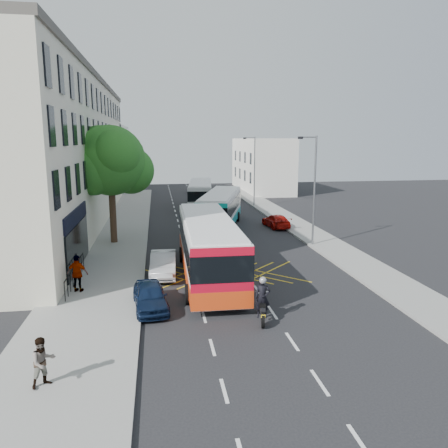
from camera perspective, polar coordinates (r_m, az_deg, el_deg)
name	(u,v)px	position (r m, az deg, el deg)	size (l,w,h in m)	color
ground	(272,312)	(20.79, 6.35, -11.41)	(120.00, 120.00, 0.00)	black
pavement_left	(114,243)	(34.59, -14.13, -2.40)	(5.00, 70.00, 0.15)	gray
pavement_right	(313,236)	(36.67, 11.61, -1.53)	(3.00, 70.00, 0.15)	gray
terrace_main	(60,152)	(43.93, -20.66, 8.84)	(8.30, 45.00, 13.50)	beige
terrace_far	(101,157)	(74.11, -15.81, 8.38)	(8.00, 20.00, 10.00)	silver
building_right	(261,165)	(68.56, 4.90, 7.73)	(6.00, 18.00, 8.00)	silver
street_tree	(110,161)	(33.70, -14.65, 7.93)	(6.30, 5.70, 8.80)	#382619
lamp_near	(313,185)	(32.72, 11.58, 5.04)	(1.45, 0.15, 8.00)	slate
lamp_far	(254,167)	(51.88, 3.89, 7.38)	(1.45, 0.15, 8.00)	slate
railings	(75,273)	(25.30, -18.89, -6.10)	(0.08, 5.60, 1.14)	black
bus_near	(208,247)	(25.18, -2.06, -2.96)	(3.23, 12.37, 3.47)	silver
bus_mid	(221,209)	(39.50, -0.46, 1.97)	(5.67, 11.65, 3.20)	silver
bus_far	(200,194)	(50.87, -3.09, 3.91)	(3.77, 11.10, 3.06)	silver
motorbike	(262,300)	(19.57, 5.04, -9.86)	(0.81, 2.26, 2.02)	black
parked_car_blue	(150,296)	(21.10, -9.61, -9.29)	(1.51, 3.76, 1.28)	#0D1A36
parked_car_silver	(163,264)	(26.01, -7.94, -5.19)	(1.46, 4.18, 1.38)	#ADB1B5
red_hatchback	(276,221)	(39.95, 6.82, 0.40)	(1.65, 4.07, 1.18)	#9D0C06
distant_car_grey	(197,189)	(65.06, -3.49, 4.63)	(2.22, 4.81, 1.34)	#383B3F
distant_car_silver	(232,195)	(57.77, 1.09, 3.75)	(1.37, 3.41, 1.16)	#ABACB3
distant_car_dark	(225,190)	(62.57, 0.11, 4.44)	(1.53, 4.38, 1.44)	black
pedestrian_near	(43,362)	(15.60, -22.56, -16.30)	(0.80, 0.62, 1.64)	gray
pedestrian_far	(78,274)	(23.79, -18.58, -6.15)	(1.14, 0.47, 1.94)	gray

